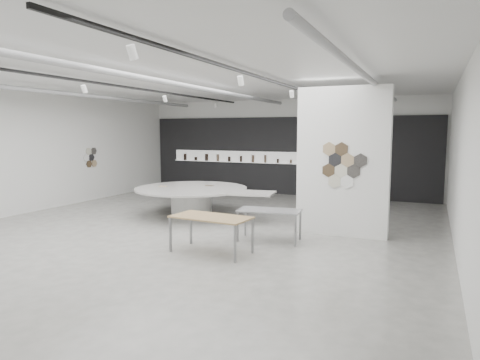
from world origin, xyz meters
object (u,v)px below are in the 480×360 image
at_px(kitchen_counter, 354,189).
at_px(sample_table_stone, 269,212).
at_px(partition_column, 343,162).
at_px(sample_table_wood, 211,219).
at_px(display_island, 193,197).

bearing_deg(kitchen_counter, sample_table_stone, -95.53).
height_order(partition_column, sample_table_stone, partition_column).
bearing_deg(partition_column, kitchen_counter, 96.42).
bearing_deg(kitchen_counter, sample_table_wood, -99.65).
distance_m(display_island, sample_table_wood, 4.06).
bearing_deg(kitchen_counter, display_island, -127.45).
relative_size(partition_column, kitchen_counter, 2.34).
distance_m(partition_column, display_island, 4.75).
bearing_deg(display_island, partition_column, -15.65).
bearing_deg(sample_table_stone, partition_column, 42.31).
distance_m(sample_table_wood, kitchen_counter, 8.37).
distance_m(partition_column, sample_table_wood, 3.63).
xyz_separation_m(partition_column, display_island, (-4.55, 0.59, -1.24)).
xyz_separation_m(sample_table_wood, sample_table_stone, (0.77, 1.42, -0.05)).
bearing_deg(partition_column, sample_table_wood, -128.87).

